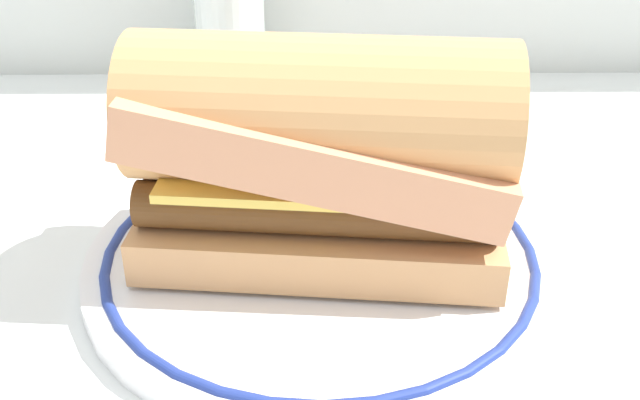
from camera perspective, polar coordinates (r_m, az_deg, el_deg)
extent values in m
plane|color=white|center=(0.46, -2.43, -5.07)|extent=(1.50, 1.50, 0.00)
cylinder|color=white|center=(0.46, 0.00, -4.20)|extent=(0.27, 0.27, 0.01)
torus|color=navy|center=(0.46, 0.00, -3.58)|extent=(0.25, 0.25, 0.01)
cube|color=tan|center=(0.45, 0.00, -1.88)|extent=(0.21, 0.11, 0.03)
cylinder|color=brown|center=(0.41, -0.33, -0.84)|extent=(0.20, 0.04, 0.03)
cylinder|color=brown|center=(0.43, 0.00, 1.01)|extent=(0.20, 0.04, 0.03)
cylinder|color=brown|center=(0.46, 0.30, 2.67)|extent=(0.20, 0.04, 0.03)
cube|color=#EFC64C|center=(0.43, 0.00, 2.80)|extent=(0.17, 0.11, 0.01)
cube|color=tan|center=(0.42, 0.00, 4.92)|extent=(0.21, 0.11, 0.07)
cylinder|color=tan|center=(0.41, 0.00, 6.81)|extent=(0.21, 0.10, 0.08)
cylinder|color=silver|center=(0.67, -6.62, 12.03)|extent=(0.06, 0.06, 0.11)
cylinder|color=gold|center=(0.68, -6.50, 10.12)|extent=(0.05, 0.05, 0.06)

